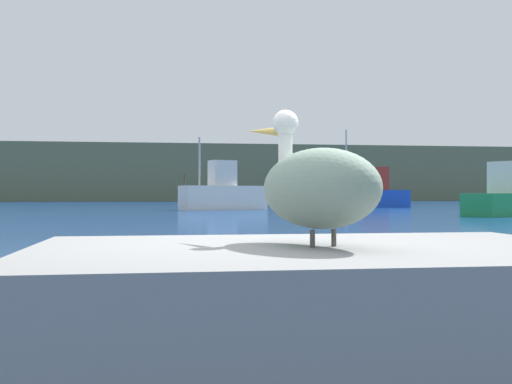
# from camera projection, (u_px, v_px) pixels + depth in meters

# --- Properties ---
(ground_plane) EXTENTS (260.00, 260.00, 0.00)m
(ground_plane) POSITION_uv_depth(u_px,v_px,m) (244.00, 356.00, 4.09)
(ground_plane) COLOR navy
(hillside_backdrop) EXTENTS (140.00, 11.49, 6.97)m
(hillside_backdrop) POSITION_uv_depth(u_px,v_px,m) (171.00, 173.00, 78.11)
(hillside_backdrop) COLOR #5B664C
(hillside_backdrop) RESTS_ON ground
(pier_dock) EXTENTS (3.36, 2.10, 0.78)m
(pier_dock) POSITION_uv_depth(u_px,v_px,m) (318.00, 313.00, 3.59)
(pier_dock) COLOR gray
(pier_dock) RESTS_ON ground
(pelican) EXTENTS (0.79, 1.33, 0.85)m
(pelican) POSITION_uv_depth(u_px,v_px,m) (317.00, 186.00, 3.60)
(pelican) COLOR gray
(pelican) RESTS_ON pier_dock
(fishing_boat_blue) EXTENTS (5.78, 2.55, 5.64)m
(fishing_boat_blue) POSITION_uv_depth(u_px,v_px,m) (370.00, 194.00, 44.21)
(fishing_boat_blue) COLOR blue
(fishing_boat_blue) RESTS_ON ground
(fishing_boat_white) EXTENTS (5.67, 3.46, 4.46)m
(fishing_boat_white) POSITION_uv_depth(u_px,v_px,m) (223.00, 193.00, 37.94)
(fishing_boat_white) COLOR white
(fishing_boat_white) RESTS_ON ground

